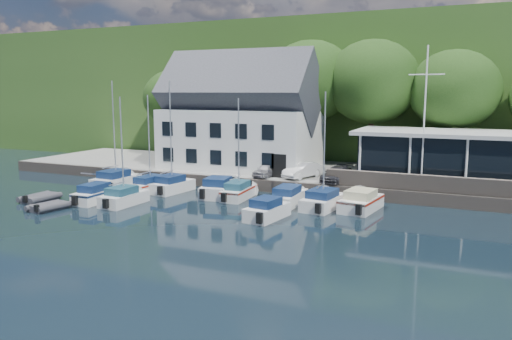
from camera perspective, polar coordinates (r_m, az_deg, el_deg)
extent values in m
plane|color=black|center=(30.58, -3.27, -6.62)|extent=(180.00, 180.00, 0.00)
cube|color=gray|center=(46.38, 6.58, -0.63)|extent=(60.00, 13.00, 1.00)
cube|color=#6D6157|center=(40.31, 3.84, -2.06)|extent=(60.00, 0.30, 1.00)
cube|color=#335620|center=(89.23, 15.27, 8.57)|extent=(160.00, 75.00, 16.00)
cube|color=#5D6834|center=(96.69, 21.02, 13.14)|extent=(50.00, 30.00, 0.30)
cube|color=#6D6157|center=(38.22, 21.24, -1.59)|extent=(18.00, 0.50, 1.20)
imported|color=#9F9EA2|center=(42.49, 1.19, -0.02)|extent=(1.64, 3.37, 1.11)
imported|color=silver|center=(42.11, 5.33, -0.01)|extent=(2.64, 4.19, 1.30)
imported|color=#2A2A2E|center=(40.72, 9.21, -0.48)|extent=(2.12, 4.24, 1.18)
imported|color=navy|center=(41.46, 12.57, -0.30)|extent=(1.96, 4.08, 1.35)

